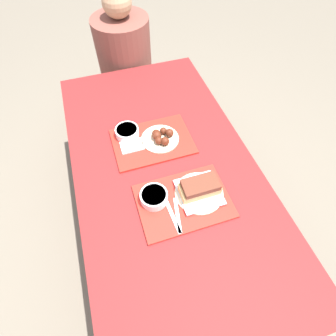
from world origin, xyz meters
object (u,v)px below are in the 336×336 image
at_px(brisket_sandwich_plate, 200,189).
at_px(bowl_coleslaw_far, 127,132).
at_px(person_seated_across, 124,52).
at_px(tray_far, 152,141).
at_px(tray_near, 184,201).
at_px(bowl_coleslaw_near, 154,197).
at_px(wings_plate_far, 161,137).

bearing_deg(brisket_sandwich_plate, bowl_coleslaw_far, 117.14).
height_order(brisket_sandwich_plate, person_seated_across, person_seated_across).
relative_size(tray_far, person_seated_across, 0.58).
xyz_separation_m(tray_near, bowl_coleslaw_near, (-0.13, 0.05, 0.03)).
relative_size(tray_far, bowl_coleslaw_far, 3.34).
xyz_separation_m(brisket_sandwich_plate, bowl_coleslaw_far, (-0.24, 0.46, -0.01)).
bearing_deg(tray_far, bowl_coleslaw_near, -104.58).
relative_size(brisket_sandwich_plate, wings_plate_far, 1.12).
xyz_separation_m(tray_near, wings_plate_far, (0.01, 0.39, 0.03)).
bearing_deg(tray_near, bowl_coleslaw_far, 108.13).
bearing_deg(wings_plate_far, bowl_coleslaw_near, -111.76).
bearing_deg(brisket_sandwich_plate, bowl_coleslaw_near, 171.13).
distance_m(brisket_sandwich_plate, wings_plate_far, 0.38).
bearing_deg(bowl_coleslaw_far, brisket_sandwich_plate, -62.86).
distance_m(tray_near, bowl_coleslaw_far, 0.50).
relative_size(tray_far, bowl_coleslaw_near, 3.34).
bearing_deg(wings_plate_far, brisket_sandwich_plate, -79.08).
bearing_deg(bowl_coleslaw_near, tray_near, -20.09).
height_order(tray_far, brisket_sandwich_plate, brisket_sandwich_plate).
height_order(bowl_coleslaw_near, person_seated_across, person_seated_across).
xyz_separation_m(bowl_coleslaw_far, person_seated_across, (0.16, 0.84, -0.04)).
distance_m(tray_near, bowl_coleslaw_near, 0.14).
distance_m(bowl_coleslaw_far, person_seated_across, 0.85).
height_order(wings_plate_far, person_seated_across, person_seated_across).
bearing_deg(brisket_sandwich_plate, tray_far, 107.17).
distance_m(tray_near, brisket_sandwich_plate, 0.09).
distance_m(bowl_coleslaw_far, wings_plate_far, 0.19).
height_order(tray_near, bowl_coleslaw_near, bowl_coleslaw_near).
height_order(bowl_coleslaw_far, person_seated_across, person_seated_across).
xyz_separation_m(tray_far, person_seated_across, (0.04, 0.92, -0.01)).
xyz_separation_m(bowl_coleslaw_near, bowl_coleslaw_far, (-0.03, 0.43, 0.00)).
relative_size(bowl_coleslaw_near, person_seated_across, 0.17).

